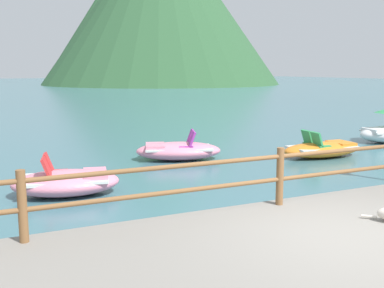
% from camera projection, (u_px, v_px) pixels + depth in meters
% --- Properties ---
extents(ground_plane, '(200.00, 200.00, 0.00)m').
position_uv_depth(ground_plane, '(31.00, 98.00, 42.07)').
color(ground_plane, '#3D6B75').
extents(dock_railing, '(23.92, 0.12, 0.95)m').
position_uv_depth(dock_railing, '(280.00, 170.00, 7.48)').
color(dock_railing, brown).
rests_on(dock_railing, promenade_dock).
extents(pedal_boat_0, '(2.43, 1.75, 0.85)m').
position_uv_depth(pedal_boat_0, '(66.00, 182.00, 9.61)').
color(pedal_boat_0, pink).
rests_on(pedal_boat_0, ground).
extents(pedal_boat_1, '(2.73, 1.99, 0.85)m').
position_uv_depth(pedal_boat_1, '(178.00, 150.00, 13.36)').
color(pedal_boat_1, pink).
rests_on(pedal_boat_1, ground).
extents(pedal_boat_4, '(2.62, 1.28, 0.81)m').
position_uv_depth(pedal_boat_4, '(322.00, 149.00, 13.79)').
color(pedal_boat_4, orange).
rests_on(pedal_boat_4, ground).
extents(cliff_headland, '(41.75, 41.75, 29.41)m').
position_uv_depth(cliff_headland, '(152.00, 5.00, 81.09)').
color(cliff_headland, '#2D5633').
rests_on(cliff_headland, ground).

